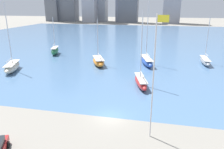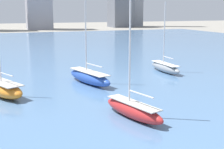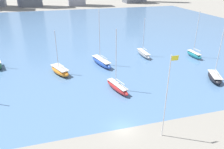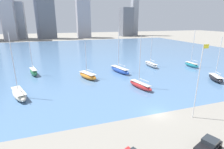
# 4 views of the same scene
# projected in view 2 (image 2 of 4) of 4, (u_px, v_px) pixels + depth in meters

# --- Properties ---
(harbor_water) EXTENTS (180.00, 140.00, 0.00)m
(harbor_water) POSITION_uv_depth(u_px,v_px,m) (35.00, 51.00, 82.24)
(harbor_water) COLOR #4C7099
(harbor_water) RESTS_ON ground_plane
(sailboat_blue) EXTENTS (4.84, 10.35, 15.52)m
(sailboat_blue) POSITION_uv_depth(u_px,v_px,m) (89.00, 77.00, 45.06)
(sailboat_blue) COLOR #284CA8
(sailboat_blue) RESTS_ON harbor_water
(sailboat_orange) EXTENTS (5.66, 8.41, 11.37)m
(sailboat_orange) POSITION_uv_depth(u_px,v_px,m) (4.00, 89.00, 38.29)
(sailboat_orange) COLOR orange
(sailboat_orange) RESTS_ON harbor_water
(sailboat_red) EXTENTS (3.89, 8.46, 13.79)m
(sailboat_red) POSITION_uv_depth(u_px,v_px,m) (133.00, 109.00, 30.68)
(sailboat_red) COLOR #B72828
(sailboat_red) RESTS_ON harbor_water
(sailboat_gray) EXTENTS (1.99, 8.66, 11.85)m
(sailboat_gray) POSITION_uv_depth(u_px,v_px,m) (165.00, 67.00, 53.48)
(sailboat_gray) COLOR gray
(sailboat_gray) RESTS_ON harbor_water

